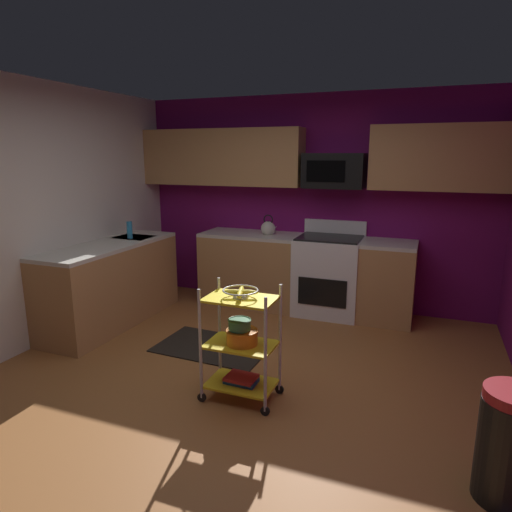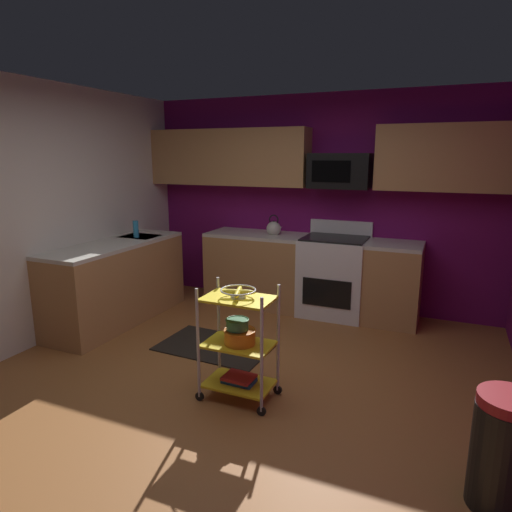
% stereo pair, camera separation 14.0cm
% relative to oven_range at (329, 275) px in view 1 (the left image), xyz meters
% --- Properties ---
extents(floor, '(4.40, 4.80, 0.04)m').
position_rel_oven_range_xyz_m(floor, '(-0.32, -2.10, -0.50)').
color(floor, '#995B2D').
rests_on(floor, ground).
extents(wall_back, '(4.52, 0.06, 2.60)m').
position_rel_oven_range_xyz_m(wall_back, '(-0.32, 0.33, 0.82)').
color(wall_back, '#6B1156').
rests_on(wall_back, ground).
extents(wall_left, '(0.06, 4.80, 2.60)m').
position_rel_oven_range_xyz_m(wall_left, '(-2.55, -2.10, 0.82)').
color(wall_left, silver).
rests_on(wall_left, ground).
extents(counter_run, '(3.50, 2.42, 0.92)m').
position_rel_oven_range_xyz_m(counter_run, '(-1.11, -0.50, -0.01)').
color(counter_run, '#B27F4C').
rests_on(counter_run, ground).
extents(oven_range, '(0.76, 0.65, 1.10)m').
position_rel_oven_range_xyz_m(oven_range, '(0.00, 0.00, 0.00)').
color(oven_range, white).
rests_on(oven_range, ground).
extents(upper_cabinets, '(4.40, 0.33, 0.70)m').
position_rel_oven_range_xyz_m(upper_cabinets, '(-0.39, 0.13, 1.37)').
color(upper_cabinets, '#B27F4C').
extents(microwave, '(0.70, 0.39, 0.40)m').
position_rel_oven_range_xyz_m(microwave, '(-0.00, 0.10, 1.22)').
color(microwave, black).
extents(rolling_cart, '(0.60, 0.36, 0.91)m').
position_rel_oven_range_xyz_m(rolling_cart, '(-0.21, -2.20, -0.03)').
color(rolling_cart, silver).
rests_on(rolling_cart, ground).
extents(fruit_bowl, '(0.27, 0.27, 0.07)m').
position_rel_oven_range_xyz_m(fruit_bowl, '(-0.21, -2.20, 0.40)').
color(fruit_bowl, silver).
rests_on(fruit_bowl, rolling_cart).
extents(mixing_bowl_large, '(0.25, 0.25, 0.11)m').
position_rel_oven_range_xyz_m(mixing_bowl_large, '(-0.20, -2.20, 0.04)').
color(mixing_bowl_large, orange).
rests_on(mixing_bowl_large, rolling_cart).
extents(mixing_bowl_small, '(0.18, 0.18, 0.08)m').
position_rel_oven_range_xyz_m(mixing_bowl_small, '(-0.22, -2.20, 0.14)').
color(mixing_bowl_small, '#387F4C').
rests_on(mixing_bowl_small, rolling_cart).
extents(book_stack, '(0.25, 0.20, 0.05)m').
position_rel_oven_range_xyz_m(book_stack, '(-0.21, -2.20, -0.32)').
color(book_stack, '#1E4C8C').
rests_on(book_stack, rolling_cart).
extents(kettle, '(0.21, 0.18, 0.26)m').
position_rel_oven_range_xyz_m(kettle, '(-0.77, -0.00, 0.52)').
color(kettle, beige).
rests_on(kettle, counter_run).
extents(dish_soap_bottle, '(0.06, 0.06, 0.20)m').
position_rel_oven_range_xyz_m(dish_soap_bottle, '(-2.20, -0.85, 0.54)').
color(dish_soap_bottle, '#2D8CBF').
rests_on(dish_soap_bottle, counter_run).
extents(trash_can, '(0.34, 0.42, 0.66)m').
position_rel_oven_range_xyz_m(trash_can, '(1.58, -2.65, -0.15)').
color(trash_can, black).
rests_on(trash_can, ground).
extents(floor_rug, '(1.12, 0.74, 0.01)m').
position_rel_oven_range_xyz_m(floor_rug, '(-0.84, -1.42, -0.47)').
color(floor_rug, black).
rests_on(floor_rug, ground).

